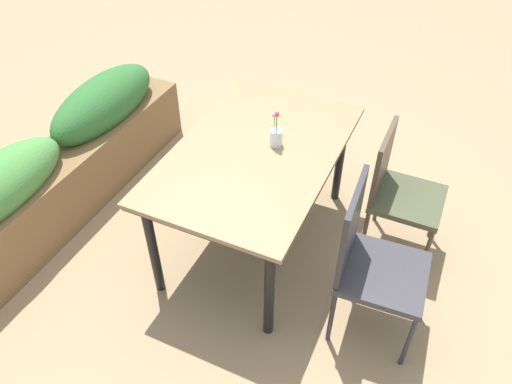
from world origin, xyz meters
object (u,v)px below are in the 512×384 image
object	(u,v)px
chair_near_right	(398,188)
planter_box	(64,165)
dining_table	(256,160)
chair_near_left	(370,258)
flower_vase	(276,135)

from	to	relation	value
chair_near_right	planter_box	bearing A→B (deg)	-75.19
dining_table	planter_box	size ratio (longest dim) A/B	0.62
chair_near_left	chair_near_right	distance (m)	0.69
dining_table	chair_near_left	distance (m)	0.92
dining_table	chair_near_left	size ratio (longest dim) A/B	1.52
chair_near_left	planter_box	world-z (taller)	chair_near_left
dining_table	chair_near_left	world-z (taller)	chair_near_left
planter_box	flower_vase	bearing A→B (deg)	-76.69
planter_box	chair_near_right	bearing A→B (deg)	-75.38
dining_table	chair_near_right	distance (m)	0.94
chair_near_right	planter_box	size ratio (longest dim) A/B	0.37
chair_near_right	dining_table	bearing A→B (deg)	-68.02
chair_near_right	flower_vase	distance (m)	0.87
chair_near_left	chair_near_right	world-z (taller)	chair_near_left
flower_vase	planter_box	world-z (taller)	flower_vase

